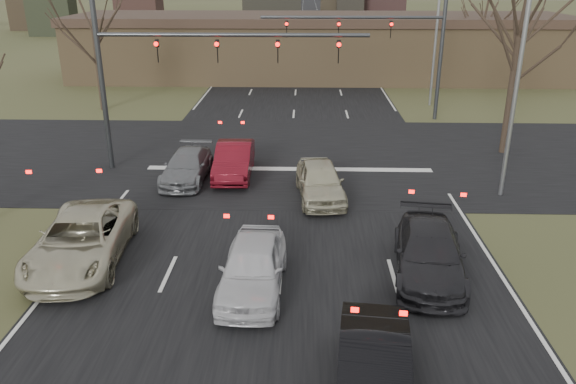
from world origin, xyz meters
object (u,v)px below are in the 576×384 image
object	(u,v)px
mast_arm_far	(396,38)
streetlight_right_far	(435,22)
streetlight_right_near	(516,61)
car_white_sedan	(253,267)
car_red_ahead	(234,160)
car_charcoal_sedan	(429,253)
mast_arm_near	(172,61)
building	(320,46)
car_silver_suv	(81,240)
car_grey_ahead	(187,166)
car_black_hatch	(373,370)
car_silver_ahead	(320,181)

from	to	relation	value
mast_arm_far	streetlight_right_far	distance (m)	5.12
streetlight_right_near	streetlight_right_far	size ratio (longest dim) A/B	1.00
car_white_sedan	car_red_ahead	distance (m)	10.04
mast_arm_far	car_charcoal_sedan	distance (m)	20.27
mast_arm_near	car_charcoal_sedan	size ratio (longest dim) A/B	2.41
building	car_charcoal_sedan	world-z (taller)	building
car_silver_suv	building	bearing A→B (deg)	71.65
building	car_grey_ahead	distance (m)	27.42
car_white_sedan	mast_arm_far	bearing A→B (deg)	73.56
building	car_grey_ahead	bearing A→B (deg)	-103.83
streetlight_right_far	car_black_hatch	bearing A→B (deg)	-103.57
car_red_ahead	mast_arm_near	bearing A→B (deg)	160.36
building	streetlight_right_near	world-z (taller)	streetlight_right_near
car_silver_ahead	mast_arm_far	bearing A→B (deg)	64.65
mast_arm_far	car_charcoal_sedan	bearing A→B (deg)	-94.65
mast_arm_near	car_silver_ahead	size ratio (longest dim) A/B	2.72
car_white_sedan	car_silver_ahead	bearing A→B (deg)	75.55
mast_arm_near	car_silver_ahead	world-z (taller)	mast_arm_near
car_charcoal_sedan	car_red_ahead	world-z (taller)	car_red_ahead
car_black_hatch	car_charcoal_sedan	xyz separation A→B (m)	(2.32, 5.50, -0.00)
mast_arm_near	mast_arm_far	xyz separation A→B (m)	(11.41, 10.00, -0.06)
streetlight_right_near	car_grey_ahead	size ratio (longest dim) A/B	2.23
streetlight_right_far	car_charcoal_sedan	xyz separation A→B (m)	(-4.74, -23.75, -4.86)
streetlight_right_far	car_silver_ahead	xyz separation A→B (m)	(-7.94, -17.57, -4.83)
car_white_sedan	car_grey_ahead	bearing A→B (deg)	114.19
car_grey_ahead	mast_arm_near	bearing A→B (deg)	115.68
streetlight_right_far	car_grey_ahead	bearing A→B (deg)	-131.71
streetlight_right_near	car_grey_ahead	world-z (taller)	streetlight_right_near
car_red_ahead	car_silver_ahead	size ratio (longest dim) A/B	1.02
car_white_sedan	car_silver_ahead	world-z (taller)	car_white_sedan
building	streetlight_right_far	size ratio (longest dim) A/B	4.24
car_charcoal_sedan	mast_arm_near	bearing A→B (deg)	142.82
mast_arm_near	car_charcoal_sedan	bearing A→B (deg)	-44.82
streetlight_right_near	streetlight_right_far	bearing A→B (deg)	88.32
streetlight_right_near	mast_arm_near	bearing A→B (deg)	167.95
car_charcoal_sedan	building	bearing A→B (deg)	101.89
car_white_sedan	car_grey_ahead	world-z (taller)	car_white_sedan
car_black_hatch	car_charcoal_sedan	distance (m)	5.97
streetlight_right_far	car_silver_suv	xyz separation A→B (m)	(-15.73, -23.27, -4.79)
car_white_sedan	car_charcoal_sedan	size ratio (longest dim) A/B	0.90
building	mast_arm_far	size ratio (longest dim) A/B	3.81
car_white_sedan	car_silver_ahead	distance (m)	7.55
car_red_ahead	streetlight_right_near	bearing A→B (deg)	-11.63
building	car_white_sedan	xyz separation A→B (m)	(-2.76, -35.81, -1.90)
mast_arm_near	car_black_hatch	size ratio (longest dim) A/B	2.73
mast_arm_far	streetlight_right_near	world-z (taller)	streetlight_right_near
mast_arm_near	mast_arm_far	bearing A→B (deg)	41.22
streetlight_right_near	car_charcoal_sedan	size ratio (longest dim) A/B	1.99
car_silver_suv	streetlight_right_far	bearing A→B (deg)	51.38
streetlight_right_far	car_charcoal_sedan	bearing A→B (deg)	-101.30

